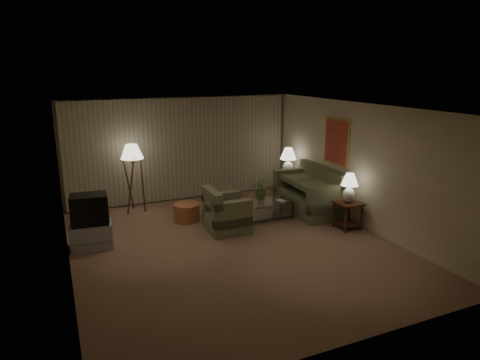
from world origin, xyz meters
The scene contains 16 objects.
ground centered at (0.00, 0.00, 0.00)m, with size 7.00×7.00×0.00m, color brown.
room_shell centered at (0.02, 1.51, 1.75)m, with size 6.04×7.02×2.72m.
sofa centered at (2.50, 1.18, 0.43)m, with size 2.05×1.19×0.87m.
armchair centered at (0.20, 0.79, 0.37)m, with size 0.93×0.88×0.75m.
side_table_near centered at (2.65, -0.17, 0.41)m, with size 0.52×0.52×0.60m.
side_table_far centered at (2.65, 2.43, 0.40)m, with size 0.51×0.43×0.60m.
table_lamp_near centered at (2.65, -0.17, 0.98)m, with size 0.37×0.37×0.64m.
table_lamp_far centered at (2.65, 2.43, 1.05)m, with size 0.44×0.44×0.75m.
coffee_table centered at (1.32, 1.08, 0.28)m, with size 1.23×0.67×0.41m.
tv_cabinet centered at (-2.55, 1.00, 0.25)m, with size 0.82×0.56×0.50m, color #A7A7A9.
crt_tv centered at (-2.55, 1.00, 0.79)m, with size 0.72×0.55×0.58m, color black.
floor_lamp centered at (-1.37, 2.87, 0.87)m, with size 0.54×0.54×1.66m.
ottoman centered at (-0.41, 1.72, 0.20)m, with size 0.60×0.60×0.40m, color #AF543B.
vase centered at (1.17, 1.08, 0.49)m, with size 0.15×0.15×0.16m, color white.
flowers centered at (1.17, 1.08, 0.81)m, with size 0.44×0.38×0.49m, color #557F38.
book centered at (1.57, 0.98, 0.42)m, with size 0.17×0.24×0.02m, color olive.
Camera 1 is at (-3.05, -7.26, 3.41)m, focal length 32.00 mm.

